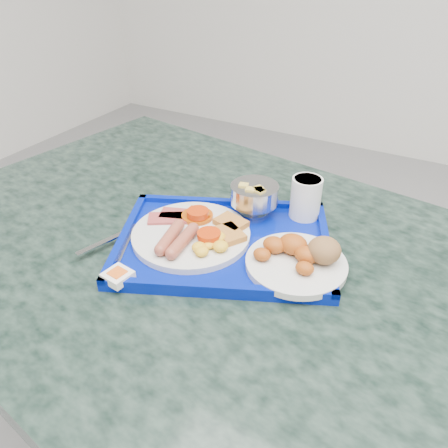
% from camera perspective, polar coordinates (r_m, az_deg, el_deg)
% --- Properties ---
extents(table, '(1.45, 1.08, 0.83)m').
position_cam_1_polar(table, '(1.01, -1.58, -12.72)').
color(table, slate).
rests_on(table, floor).
extents(tray, '(0.50, 0.44, 0.02)m').
position_cam_1_polar(tray, '(0.86, 0.00, -2.53)').
color(tray, '#031692').
rests_on(tray, table).
extents(main_plate, '(0.23, 0.23, 0.04)m').
position_cam_1_polar(main_plate, '(0.86, -3.95, -1.19)').
color(main_plate, silver).
rests_on(main_plate, tray).
extents(bread_plate, '(0.18, 0.18, 0.06)m').
position_cam_1_polar(bread_plate, '(0.80, 9.91, -4.29)').
color(bread_plate, silver).
rests_on(bread_plate, tray).
extents(fruit_bowl, '(0.10, 0.10, 0.07)m').
position_cam_1_polar(fruit_bowl, '(0.92, 3.99, 3.80)').
color(fruit_bowl, '#BAB9BC').
rests_on(fruit_bowl, tray).
extents(juice_cup, '(0.06, 0.06, 0.09)m').
position_cam_1_polar(juice_cup, '(0.93, 10.64, 3.57)').
color(juice_cup, white).
rests_on(juice_cup, tray).
extents(spoon, '(0.09, 0.16, 0.01)m').
position_cam_1_polar(spoon, '(0.89, -9.22, -0.96)').
color(spoon, '#BAB9BC').
rests_on(spoon, tray).
extents(knife, '(0.06, 0.16, 0.00)m').
position_cam_1_polar(knife, '(0.89, -14.02, -1.62)').
color(knife, '#BAB9BC').
rests_on(knife, tray).
extents(jam_packet, '(0.05, 0.05, 0.02)m').
position_cam_1_polar(jam_packet, '(0.78, -13.70, -6.63)').
color(jam_packet, white).
rests_on(jam_packet, tray).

